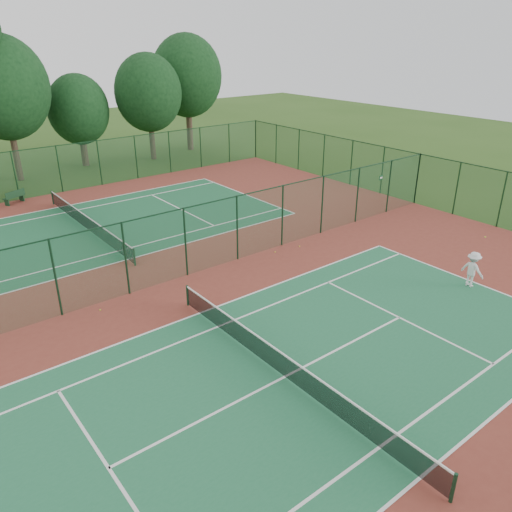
# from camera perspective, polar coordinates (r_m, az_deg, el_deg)

# --- Properties ---
(ground) EXTENTS (120.00, 120.00, 0.00)m
(ground) POSITION_cam_1_polar(r_m,az_deg,el_deg) (24.20, -10.95, -3.15)
(ground) COLOR #2D5019
(ground) RESTS_ON ground
(red_pad) EXTENTS (40.00, 36.00, 0.01)m
(red_pad) POSITION_cam_1_polar(r_m,az_deg,el_deg) (24.20, -10.95, -3.14)
(red_pad) COLOR maroon
(red_pad) RESTS_ON ground
(court_near) EXTENTS (23.77, 10.97, 0.01)m
(court_near) POSITION_cam_1_polar(r_m,az_deg,el_deg) (17.79, 3.26, -13.65)
(court_near) COLOR #216841
(court_near) RESTS_ON red_pad
(court_far) EXTENTS (23.77, 10.97, 0.01)m
(court_far) POSITION_cam_1_polar(r_m,az_deg,el_deg) (31.87, -18.62, 2.82)
(court_far) COLOR #1D5E38
(court_far) RESTS_ON red_pad
(fence_north) EXTENTS (40.00, 0.09, 3.50)m
(fence_north) POSITION_cam_1_polar(r_m,az_deg,el_deg) (39.67, -23.67, 8.77)
(fence_north) COLOR #16442A
(fence_north) RESTS_ON ground
(fence_east) EXTENTS (0.09, 36.00, 3.50)m
(fence_east) POSITION_cam_1_polar(r_m,az_deg,el_deg) (36.46, 17.95, 8.41)
(fence_east) COLOR #174528
(fence_east) RESTS_ON ground
(fence_divider) EXTENTS (40.00, 0.09, 3.50)m
(fence_divider) POSITION_cam_1_polar(r_m,az_deg,el_deg) (23.46, -11.28, 0.68)
(fence_divider) COLOR #174629
(fence_divider) RESTS_ON ground
(tennis_net_near) EXTENTS (0.10, 12.90, 0.97)m
(tennis_net_near) POSITION_cam_1_polar(r_m,az_deg,el_deg) (17.48, 3.30, -12.28)
(tennis_net_near) COLOR #153A23
(tennis_net_near) RESTS_ON ground
(tennis_net_far) EXTENTS (0.10, 12.90, 0.97)m
(tennis_net_far) POSITION_cam_1_polar(r_m,az_deg,el_deg) (31.69, -18.75, 3.71)
(tennis_net_far) COLOR #163E26
(tennis_net_far) RESTS_ON ground
(player_near) EXTENTS (0.69, 1.14, 1.71)m
(player_near) POSITION_cam_1_polar(r_m,az_deg,el_deg) (25.27, 23.51, -1.40)
(player_near) COLOR silver
(player_near) RESTS_ON court_near
(bench) EXTENTS (1.58, 1.02, 0.94)m
(bench) POSITION_cam_1_polar(r_m,az_deg,el_deg) (38.81, -25.88, 6.11)
(bench) COLOR #12351B
(bench) RESTS_ON red_pad
(stray_ball_a) EXTENTS (0.07, 0.07, 0.07)m
(stray_ball_a) POSITION_cam_1_polar(r_m,az_deg,el_deg) (27.11, 2.20, 0.47)
(stray_ball_a) COLOR gold
(stray_ball_a) RESTS_ON red_pad
(stray_ball_b) EXTENTS (0.07, 0.07, 0.07)m
(stray_ball_b) POSITION_cam_1_polar(r_m,az_deg,el_deg) (27.90, 5.00, 1.10)
(stray_ball_b) COLOR yellow
(stray_ball_b) RESTS_ON red_pad
(stray_ball_c) EXTENTS (0.07, 0.07, 0.07)m
(stray_ball_c) POSITION_cam_1_polar(r_m,az_deg,el_deg) (22.55, -17.40, -5.90)
(stray_ball_c) COLOR #AFCB2F
(stray_ball_c) RESTS_ON red_pad
(evergreen_row) EXTENTS (39.00, 5.00, 12.00)m
(evergreen_row) POSITION_cam_1_polar(r_m,az_deg,el_deg) (46.10, -24.91, 8.19)
(evergreen_row) COLOR black
(evergreen_row) RESTS_ON ground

